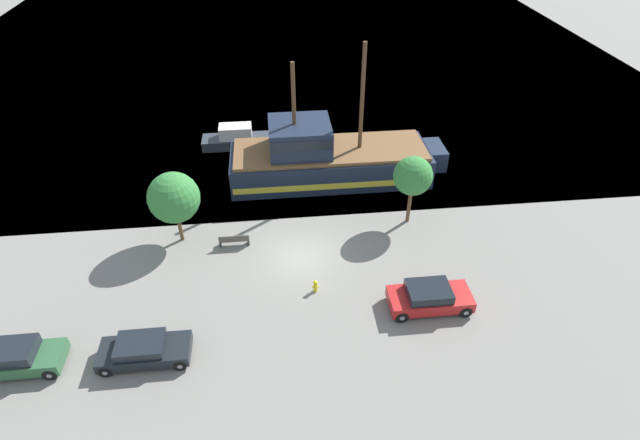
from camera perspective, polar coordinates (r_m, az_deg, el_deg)
The scene contains 11 objects.
ground_plane at distance 30.54m, azimuth -2.36°, elevation -4.22°, with size 160.00×160.00×0.00m, color gray.
water_surface at distance 69.94m, azimuth -5.16°, elevation 20.09°, with size 80.00×80.00×0.00m, color #33566B.
pirate_ship at distance 37.07m, azimuth 0.79°, elevation 7.05°, with size 15.83×5.04×10.05m.
moored_boat_dockside at distance 42.39m, azimuth -9.07°, elevation 9.19°, with size 6.56×1.88×1.84m.
parked_car_curb_front at distance 26.23m, azimuth -19.48°, elevation -13.83°, with size 4.34×1.88×1.25m.
parked_car_curb_mid at distance 27.65m, azimuth 12.40°, elevation -8.62°, with size 4.43×2.01×1.44m.
parked_car_curb_rear at distance 28.32m, azimuth -31.36°, elevation -13.30°, with size 4.13×1.85×1.47m.
fire_hydrant at distance 28.09m, azimuth -0.53°, elevation -7.51°, with size 0.42×0.25×0.76m.
bench_promenade_east at distance 31.51m, azimuth -9.78°, elevation -2.27°, with size 1.86×0.45×0.85m.
tree_row_east at distance 31.14m, azimuth -16.36°, elevation 2.45°, with size 3.12×3.12×4.78m.
tree_row_mideast at distance 31.91m, azimuth 10.58°, elevation 4.95°, with size 2.50×2.50×4.78m.
Camera 1 is at (-1.19, -22.99, 20.07)m, focal length 28.00 mm.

